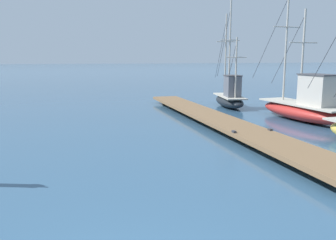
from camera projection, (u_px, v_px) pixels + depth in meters
name	position (u px, v px, depth m)	size (l,w,h in m)	color
floating_dock	(214.00, 118.00, 17.73)	(2.32, 19.61, 0.53)	brown
fishing_boat_0	(230.00, 96.00, 24.11)	(2.33, 6.48, 7.09)	black
fishing_boat_1	(306.00, 107.00, 18.90)	(2.28, 8.23, 7.08)	#AD2823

